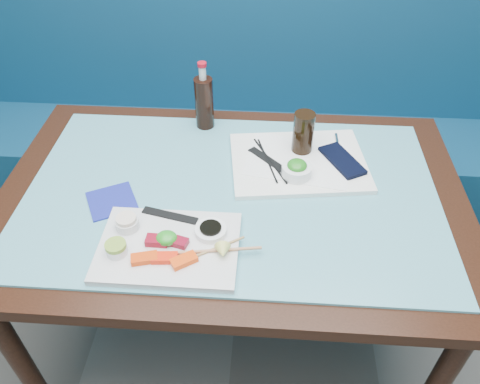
# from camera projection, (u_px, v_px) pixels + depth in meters

# --- Properties ---
(booth_bench) EXTENTS (3.00, 0.56, 1.17)m
(booth_bench) POSITION_uv_depth(u_px,v_px,m) (247.00, 134.00, 2.27)
(booth_bench) COLOR navy
(booth_bench) RESTS_ON ground
(dining_table) EXTENTS (1.40, 0.90, 0.75)m
(dining_table) POSITION_uv_depth(u_px,v_px,m) (232.00, 213.00, 1.45)
(dining_table) COLOR black
(dining_table) RESTS_ON ground
(glass_top) EXTENTS (1.22, 0.76, 0.01)m
(glass_top) POSITION_uv_depth(u_px,v_px,m) (232.00, 192.00, 1.40)
(glass_top) COLOR #59A3B2
(glass_top) RESTS_ON dining_table
(sashimi_plate) EXTENTS (0.36, 0.26, 0.02)m
(sashimi_plate) POSITION_uv_depth(u_px,v_px,m) (169.00, 247.00, 1.22)
(sashimi_plate) COLOR silver
(sashimi_plate) RESTS_ON glass_top
(salmon_left) EXTENTS (0.07, 0.05, 0.02)m
(salmon_left) POSITION_uv_depth(u_px,v_px,m) (144.00, 258.00, 1.17)
(salmon_left) COLOR #EB3F09
(salmon_left) RESTS_ON sashimi_plate
(salmon_mid) EXTENTS (0.07, 0.04, 0.02)m
(salmon_mid) POSITION_uv_depth(u_px,v_px,m) (164.00, 258.00, 1.17)
(salmon_mid) COLOR #FF280A
(salmon_mid) RESTS_ON sashimi_plate
(salmon_right) EXTENTS (0.07, 0.06, 0.02)m
(salmon_right) POSITION_uv_depth(u_px,v_px,m) (184.00, 260.00, 1.16)
(salmon_right) COLOR #FF470A
(salmon_right) RESTS_ON sashimi_plate
(tuna_left) EXTENTS (0.06, 0.04, 0.02)m
(tuna_left) POSITION_uv_depth(u_px,v_px,m) (157.00, 240.00, 1.21)
(tuna_left) COLOR maroon
(tuna_left) RESTS_ON sashimi_plate
(tuna_right) EXTENTS (0.06, 0.04, 0.02)m
(tuna_right) POSITION_uv_depth(u_px,v_px,m) (178.00, 242.00, 1.21)
(tuna_right) COLOR maroon
(tuna_right) RESTS_ON sashimi_plate
(seaweed_garnish) EXTENTS (0.06, 0.06, 0.03)m
(seaweed_garnish) POSITION_uv_depth(u_px,v_px,m) (167.00, 238.00, 1.21)
(seaweed_garnish) COLOR #269322
(seaweed_garnish) RESTS_ON sashimi_plate
(ramekin_wasabi) EXTENTS (0.06, 0.06, 0.02)m
(ramekin_wasabi) POSITION_uv_depth(u_px,v_px,m) (117.00, 250.00, 1.18)
(ramekin_wasabi) COLOR white
(ramekin_wasabi) RESTS_ON sashimi_plate
(wasabi_fill) EXTENTS (0.07, 0.07, 0.01)m
(wasabi_fill) POSITION_uv_depth(u_px,v_px,m) (115.00, 245.00, 1.17)
(wasabi_fill) COLOR #81AA37
(wasabi_fill) RESTS_ON ramekin_wasabi
(ramekin_ginger) EXTENTS (0.07, 0.07, 0.03)m
(ramekin_ginger) POSITION_uv_depth(u_px,v_px,m) (127.00, 224.00, 1.25)
(ramekin_ginger) COLOR silver
(ramekin_ginger) RESTS_ON sashimi_plate
(ginger_fill) EXTENTS (0.06, 0.06, 0.01)m
(ginger_fill) POSITION_uv_depth(u_px,v_px,m) (126.00, 219.00, 1.24)
(ginger_fill) COLOR beige
(ginger_fill) RESTS_ON ramekin_ginger
(soy_dish) EXTENTS (0.09, 0.09, 0.02)m
(soy_dish) POSITION_uv_depth(u_px,v_px,m) (211.00, 231.00, 1.24)
(soy_dish) COLOR white
(soy_dish) RESTS_ON sashimi_plate
(soy_fill) EXTENTS (0.07, 0.07, 0.01)m
(soy_fill) POSITION_uv_depth(u_px,v_px,m) (211.00, 228.00, 1.23)
(soy_fill) COLOR black
(soy_fill) RESTS_ON soy_dish
(lemon_wedge) EXTENTS (0.05, 0.04, 0.04)m
(lemon_wedge) POSITION_uv_depth(u_px,v_px,m) (223.00, 251.00, 1.17)
(lemon_wedge) COLOR #F3F574
(lemon_wedge) RESTS_ON sashimi_plate
(chopstick_sleeve) EXTENTS (0.16, 0.06, 0.00)m
(chopstick_sleeve) POSITION_uv_depth(u_px,v_px,m) (170.00, 215.00, 1.29)
(chopstick_sleeve) COLOR black
(chopstick_sleeve) RESTS_ON sashimi_plate
(wooden_chopstick_a) EXTENTS (0.17, 0.11, 0.01)m
(wooden_chopstick_a) POSITION_uv_depth(u_px,v_px,m) (210.00, 251.00, 1.19)
(wooden_chopstick_a) COLOR #A07E4B
(wooden_chopstick_a) RESTS_ON sashimi_plate
(wooden_chopstick_b) EXTENTS (0.24, 0.04, 0.01)m
(wooden_chopstick_b) POSITION_uv_depth(u_px,v_px,m) (214.00, 251.00, 1.19)
(wooden_chopstick_b) COLOR tan
(wooden_chopstick_b) RESTS_ON sashimi_plate
(serving_tray) EXTENTS (0.46, 0.37, 0.02)m
(serving_tray) POSITION_uv_depth(u_px,v_px,m) (298.00, 162.00, 1.48)
(serving_tray) COLOR white
(serving_tray) RESTS_ON glass_top
(paper_placemat) EXTENTS (0.35, 0.28, 0.00)m
(paper_placemat) POSITION_uv_depth(u_px,v_px,m) (299.00, 160.00, 1.48)
(paper_placemat) COLOR white
(paper_placemat) RESTS_ON serving_tray
(seaweed_bowl) EXTENTS (0.09, 0.09, 0.04)m
(seaweed_bowl) POSITION_uv_depth(u_px,v_px,m) (296.00, 171.00, 1.41)
(seaweed_bowl) COLOR white
(seaweed_bowl) RESTS_ON serving_tray
(seaweed_salad) EXTENTS (0.07, 0.07, 0.03)m
(seaweed_salad) POSITION_uv_depth(u_px,v_px,m) (297.00, 165.00, 1.40)
(seaweed_salad) COLOR #237A1C
(seaweed_salad) RESTS_ON seaweed_bowl
(cola_glass) EXTENTS (0.07, 0.07, 0.14)m
(cola_glass) POSITION_uv_depth(u_px,v_px,m) (303.00, 133.00, 1.47)
(cola_glass) COLOR black
(cola_glass) RESTS_ON serving_tray
(navy_pouch) EXTENTS (0.14, 0.18, 0.01)m
(navy_pouch) POSITION_uv_depth(u_px,v_px,m) (342.00, 160.00, 1.47)
(navy_pouch) COLOR black
(navy_pouch) RESTS_ON serving_tray
(fork) EXTENTS (0.01, 0.08, 0.01)m
(fork) POSITION_uv_depth(u_px,v_px,m) (337.00, 141.00, 1.54)
(fork) COLOR silver
(fork) RESTS_ON serving_tray
(black_chopstick_a) EXTENTS (0.07, 0.22, 0.01)m
(black_chopstick_a) POSITION_uv_depth(u_px,v_px,m) (267.00, 160.00, 1.47)
(black_chopstick_a) COLOR black
(black_chopstick_a) RESTS_ON serving_tray
(black_chopstick_b) EXTENTS (0.11, 0.22, 0.01)m
(black_chopstick_b) POSITION_uv_depth(u_px,v_px,m) (270.00, 160.00, 1.47)
(black_chopstick_b) COLOR black
(black_chopstick_b) RESTS_ON serving_tray
(tray_sleeve) EXTENTS (0.14, 0.14, 0.00)m
(tray_sleeve) POSITION_uv_depth(u_px,v_px,m) (269.00, 160.00, 1.47)
(tray_sleeve) COLOR black
(tray_sleeve) RESTS_ON serving_tray
(cola_bottle_body) EXTENTS (0.07, 0.07, 0.18)m
(cola_bottle_body) POSITION_uv_depth(u_px,v_px,m) (204.00, 103.00, 1.59)
(cola_bottle_body) COLOR black
(cola_bottle_body) RESTS_ON glass_top
(cola_bottle_neck) EXTENTS (0.03, 0.03, 0.05)m
(cola_bottle_neck) POSITION_uv_depth(u_px,v_px,m) (202.00, 73.00, 1.51)
(cola_bottle_neck) COLOR silver
(cola_bottle_neck) RESTS_ON cola_bottle_body
(cola_bottle_cap) EXTENTS (0.03, 0.03, 0.01)m
(cola_bottle_cap) POSITION_uv_depth(u_px,v_px,m) (202.00, 64.00, 1.49)
(cola_bottle_cap) COLOR #B70B1C
(cola_bottle_cap) RESTS_ON cola_bottle_neck
(blue_napkin) EXTENTS (0.18, 0.18, 0.01)m
(blue_napkin) POSITION_uv_depth(u_px,v_px,m) (112.00, 201.00, 1.36)
(blue_napkin) COLOR navy
(blue_napkin) RESTS_ON glass_top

